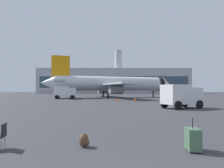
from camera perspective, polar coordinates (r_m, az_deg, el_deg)
airplane_at_gate at (r=53.63m, az=-0.01°, el=0.06°), size 35.09×32.02×10.50m
service_truck at (r=47.39m, az=-13.15°, el=-2.15°), size 4.99×2.92×2.90m
cargo_van at (r=23.44m, az=18.94°, el=-2.99°), size 4.83×3.81×2.60m
safety_cone_near at (r=35.25m, az=1.51°, el=-4.40°), size 0.44×0.44×0.72m
safety_cone_mid at (r=36.37m, az=6.49°, el=-4.25°), size 0.44×0.44×0.79m
safety_cone_far at (r=59.05m, az=-7.13°, el=-3.24°), size 0.44×0.44×0.83m
rolling_suitcase at (r=7.45m, az=21.81°, el=-14.20°), size 0.46×0.67×1.10m
traveller_backpack at (r=7.50m, az=-7.85°, el=-15.46°), size 0.36×0.40×0.48m
gate_chair at (r=8.10m, az=-29.10°, el=-12.31°), size 0.57×0.57×0.86m
terminal_building at (r=123.96m, az=0.53°, el=0.78°), size 88.00×20.92×26.49m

